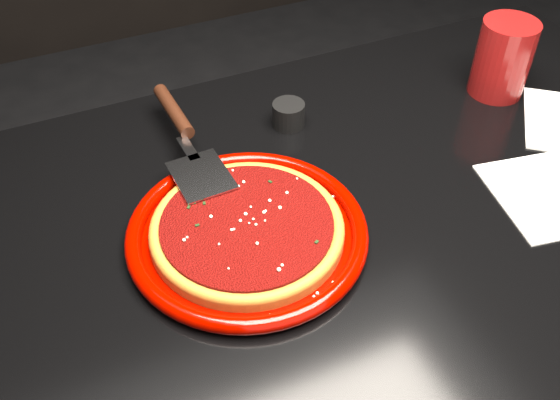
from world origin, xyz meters
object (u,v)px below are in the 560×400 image
object	(u,v)px
plate	(247,232)
pizza_server	(187,138)
cup	(503,58)
table	(352,362)
ramekin	(289,114)

from	to	relation	value
plate	pizza_server	distance (m)	0.19
plate	cup	xyz separation A→B (m)	(0.51, 0.15, 0.05)
table	cup	size ratio (longest dim) A/B	9.47
pizza_server	cup	size ratio (longest dim) A/B	2.46
table	plate	bearing A→B (deg)	171.86
table	pizza_server	bearing A→B (deg)	132.63
table	ramekin	bearing A→B (deg)	95.73
table	pizza_server	xyz separation A→B (m)	(-0.19, 0.21, 0.42)
pizza_server	ramekin	xyz separation A→B (m)	(0.17, 0.02, -0.02)
pizza_server	plate	bearing A→B (deg)	-86.99
ramekin	pizza_server	bearing A→B (deg)	-173.87
pizza_server	ramekin	world-z (taller)	pizza_server
table	pizza_server	size ratio (longest dim) A/B	3.84
ramekin	plate	bearing A→B (deg)	-126.95
plate	ramekin	size ratio (longest dim) A/B	6.13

